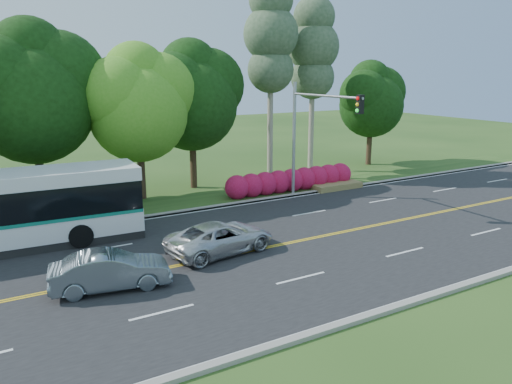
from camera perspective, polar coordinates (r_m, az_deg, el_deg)
ground at (r=22.22m, az=0.97°, el=-6.45°), size 120.00×120.00×0.00m
road at (r=22.22m, az=0.97°, el=-6.43°), size 60.00×14.00×0.02m
curb_north at (r=28.26m, az=-6.54°, el=-1.93°), size 60.00×0.30×0.15m
curb_south at (r=16.99m, az=13.88°, el=-13.26°), size 60.00×0.30×0.15m
grass_verge at (r=29.92m, az=-7.97°, el=-1.14°), size 60.00×4.00×0.10m
lane_markings at (r=22.17m, az=0.76°, el=-6.44°), size 57.60×13.82×0.00m
tree_row at (r=30.51m, az=-19.88°, el=11.18°), size 44.70×9.10×13.84m
bougainvillea_hedge at (r=32.36m, az=4.41°, el=1.30°), size 9.50×2.25×1.50m
traffic_signal at (r=29.13m, az=6.51°, el=7.75°), size 0.42×6.10×7.00m
sedan at (r=18.77m, az=-16.30°, el=-8.62°), size 4.39×2.19×1.38m
suv at (r=21.55m, az=-4.06°, el=-5.20°), size 5.08×2.91×1.33m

